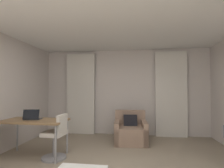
{
  "coord_description": "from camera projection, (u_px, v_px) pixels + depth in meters",
  "views": [
    {
      "loc": [
        0.38,
        -2.52,
        1.38
      ],
      "look_at": [
        -0.17,
        1.44,
        1.5
      ],
      "focal_mm": 28.62,
      "sensor_mm": 36.0,
      "label": 1
    }
  ],
  "objects": [
    {
      "name": "wall_window",
      "position": [
        125.0,
        92.0,
        5.54
      ],
      "size": [
        5.12,
        0.06,
        2.6
      ],
      "color": "silver",
      "rests_on": "ground"
    },
    {
      "name": "curtain_left_panel",
      "position": [
        81.0,
        94.0,
        5.6
      ],
      "size": [
        0.9,
        0.06,
        2.5
      ],
      "color": "silver",
      "rests_on": "ground"
    },
    {
      "name": "desk_chair",
      "position": [
        56.0,
        139.0,
        3.56
      ],
      "size": [
        0.48,
        0.48,
        0.88
      ],
      "color": "gray",
      "rests_on": "ground"
    },
    {
      "name": "desk",
      "position": [
        35.0,
        123.0,
        3.68
      ],
      "size": [
        1.28,
        0.65,
        0.75
      ],
      "color": "olive",
      "rests_on": "ground"
    },
    {
      "name": "curtain_right_panel",
      "position": [
        171.0,
        94.0,
        5.22
      ],
      "size": [
        0.9,
        0.06,
        2.5
      ],
      "color": "silver",
      "rests_on": "ground"
    },
    {
      "name": "laptop",
      "position": [
        32.0,
        117.0,
        3.69
      ],
      "size": [
        0.36,
        0.3,
        0.22
      ],
      "color": "#2D2D33",
      "rests_on": "desk"
    },
    {
      "name": "ceiling",
      "position": [
        110.0,
        3.0,
        2.58
      ],
      "size": [
        5.12,
        6.12,
        0.06
      ],
      "primitive_type": "cube",
      "color": "white",
      "rests_on": "wall_left"
    },
    {
      "name": "armchair",
      "position": [
        131.0,
        132.0,
        4.65
      ],
      "size": [
        0.88,
        0.87,
        0.8
      ],
      "color": "#997A66",
      "rests_on": "ground"
    }
  ]
}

